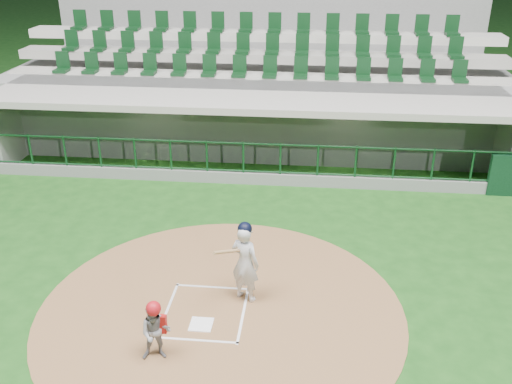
# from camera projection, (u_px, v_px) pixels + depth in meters

# --- Properties ---
(ground) EXTENTS (120.00, 120.00, 0.00)m
(ground) POSITION_uv_depth(u_px,v_px,m) (208.00, 303.00, 11.43)
(ground) COLOR #154213
(ground) RESTS_ON ground
(dirt_circle) EXTENTS (7.20, 7.20, 0.01)m
(dirt_circle) POSITION_uv_depth(u_px,v_px,m) (221.00, 310.00, 11.22)
(dirt_circle) COLOR brown
(dirt_circle) RESTS_ON ground
(home_plate) EXTENTS (0.43, 0.43, 0.02)m
(home_plate) POSITION_uv_depth(u_px,v_px,m) (201.00, 324.00, 10.79)
(home_plate) COLOR white
(home_plate) RESTS_ON dirt_circle
(batter_box_chalk) EXTENTS (1.55, 1.80, 0.01)m
(batter_box_chalk) POSITION_uv_depth(u_px,v_px,m) (205.00, 312.00, 11.16)
(batter_box_chalk) COLOR silver
(batter_box_chalk) RESTS_ON ground
(dugout_structure) EXTENTS (16.40, 3.70, 3.00)m
(dugout_structure) POSITION_uv_depth(u_px,v_px,m) (253.00, 132.00, 18.07)
(dugout_structure) COLOR slate
(dugout_structure) RESTS_ON ground
(seating_deck) EXTENTS (17.00, 6.72, 5.15)m
(seating_deck) POSITION_uv_depth(u_px,v_px,m) (260.00, 92.00, 20.67)
(seating_deck) COLOR gray
(seating_deck) RESTS_ON ground
(batter) EXTENTS (0.90, 0.95, 1.74)m
(batter) POSITION_uv_depth(u_px,v_px,m) (245.00, 261.00, 11.21)
(batter) COLOR silver
(batter) RESTS_ON dirt_circle
(catcher) EXTENTS (0.60, 0.50, 1.17)m
(catcher) POSITION_uv_depth(u_px,v_px,m) (156.00, 330.00, 9.75)
(catcher) COLOR gray
(catcher) RESTS_ON dirt_circle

